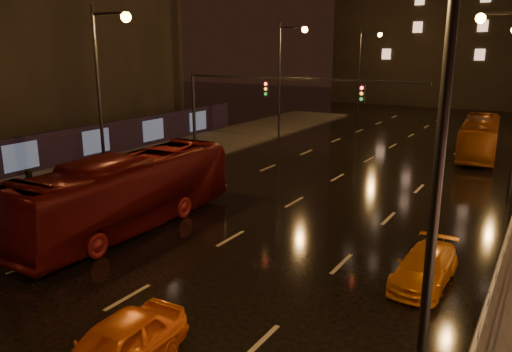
# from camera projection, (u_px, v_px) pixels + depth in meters

# --- Properties ---
(ground) EXTENTS (140.00, 140.00, 0.00)m
(ground) POSITION_uv_depth(u_px,v_px,m) (325.00, 185.00, 29.47)
(ground) COLOR black
(ground) RESTS_ON ground
(sidewalk_left) EXTENTS (7.00, 70.00, 0.15)m
(sidewalk_left) POSITION_uv_depth(u_px,v_px,m) (99.00, 173.00, 32.03)
(sidewalk_left) COLOR #38332D
(sidewalk_left) RESTS_ON ground
(hoarding_left) EXTENTS (0.30, 46.00, 2.50)m
(hoarding_left) POSITION_uv_depth(u_px,v_px,m) (19.00, 157.00, 31.09)
(hoarding_left) COLOR black
(hoarding_left) RESTS_ON ground
(traffic_signal) EXTENTS (15.31, 0.32, 6.20)m
(traffic_signal) POSITION_uv_depth(u_px,v_px,m) (252.00, 100.00, 30.81)
(traffic_signal) COLOR black
(traffic_signal) RESTS_ON ground
(streetlight_right) EXTENTS (2.64, 0.50, 10.00)m
(streetlight_right) POSITION_uv_depth(u_px,v_px,m) (400.00, 134.00, 8.47)
(streetlight_right) COLOR black
(streetlight_right) RESTS_ON ground
(bus_red) EXTENTS (3.17, 11.99, 3.32)m
(bus_red) POSITION_uv_depth(u_px,v_px,m) (128.00, 192.00, 22.04)
(bus_red) COLOR #550C0C
(bus_red) RESTS_ON ground
(bus_curb) EXTENTS (3.25, 10.41, 2.85)m
(bus_curb) POSITION_uv_depth(u_px,v_px,m) (479.00, 137.00, 36.92)
(bus_curb) COLOR #87400D
(bus_curb) RESTS_ON ground
(taxi_near) EXTENTS (1.80, 4.23, 1.43)m
(taxi_near) POSITION_uv_depth(u_px,v_px,m) (115.00, 349.00, 12.20)
(taxi_near) COLOR orange
(taxi_near) RESTS_ON ground
(taxi_far) EXTENTS (1.75, 4.10, 1.18)m
(taxi_far) POSITION_uv_depth(u_px,v_px,m) (425.00, 267.00, 17.03)
(taxi_far) COLOR orange
(taxi_far) RESTS_ON ground
(pedestrian_b) EXTENTS (0.92, 1.06, 1.86)m
(pedestrian_b) POSITION_uv_depth(u_px,v_px,m) (31.00, 187.00, 25.07)
(pedestrian_b) COLOR black
(pedestrian_b) RESTS_ON sidewalk_left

